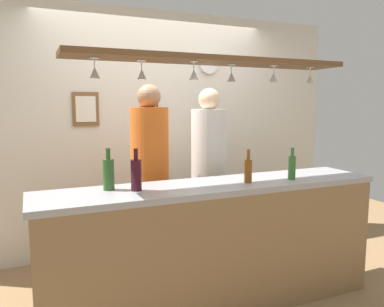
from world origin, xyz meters
The scene contains 20 objects.
ground_plane centered at (0.00, 0.00, 0.00)m, with size 8.00×8.00×0.00m, color olive.
back_wall centered at (0.00, 1.10, 1.30)m, with size 4.40×0.06×2.60m, color silver.
bar_counter centered at (0.00, -0.50, 0.67)m, with size 2.70×0.55×1.00m.
overhead_glass_rack centered at (0.00, -0.30, 1.93)m, with size 2.20×0.36×0.04m, color brown.
hanging_wineglass_far_left centered at (-0.87, -0.29, 1.82)m, with size 0.07×0.07×0.13m.
hanging_wineglass_left centered at (-0.54, -0.27, 1.82)m, with size 0.07×0.07×0.13m.
hanging_wineglass_center_left centered at (-0.18, -0.36, 1.82)m, with size 0.07×0.07×0.13m.
hanging_wineglass_center centered at (0.17, -0.28, 1.82)m, with size 0.07×0.07×0.13m.
hanging_wineglass_center_right centered at (0.52, -0.34, 1.82)m, with size 0.07×0.07×0.13m.
hanging_wineglass_right centered at (0.89, -0.33, 1.82)m, with size 0.07×0.07×0.13m.
person_left_orange_shirt centered at (-0.31, 0.34, 1.07)m, with size 0.34×0.34×1.77m.
person_middle_white_patterned_shirt centered at (0.28, 0.34, 1.06)m, with size 0.34×0.34×1.75m.
bottle_beer_green_import centered at (0.64, -0.45, 1.10)m, with size 0.06×0.06×0.26m.
bottle_wine_dark_red centered at (-0.62, -0.34, 1.11)m, with size 0.08×0.08×0.30m.
bottle_beer_amber_tall centered at (0.25, -0.42, 1.10)m, with size 0.06×0.06×0.26m.
bottle_champagne_green centered at (-0.79, -0.24, 1.11)m, with size 0.08×0.08×0.30m.
picture_frame_lower_pair centered at (0.61, 1.06, 1.43)m, with size 0.30×0.02×0.18m.
picture_frame_crest centered at (-0.08, 1.06, 1.56)m, with size 0.18×0.02×0.26m.
picture_frame_caricature centered at (-0.76, 1.06, 1.55)m, with size 0.26×0.02×0.34m.
wall_clock centered at (0.62, 1.05, 2.05)m, with size 0.22×0.22×0.03m, color white.
Camera 1 is at (-1.29, -2.89, 1.60)m, focal length 35.30 mm.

